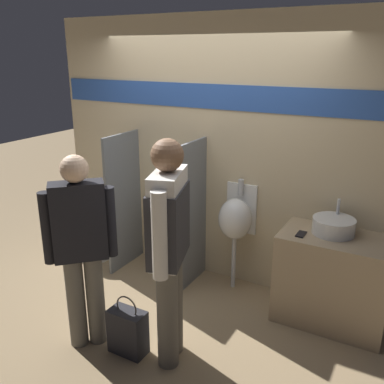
# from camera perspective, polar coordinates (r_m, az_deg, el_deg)

# --- Properties ---
(ground_plane) EXTENTS (16.00, 16.00, 0.00)m
(ground_plane) POSITION_cam_1_polar(r_m,az_deg,el_deg) (4.44, -1.11, -13.59)
(ground_plane) COLOR #997F5B
(display_wall) EXTENTS (3.77, 0.07, 2.70)m
(display_wall) POSITION_cam_1_polar(r_m,az_deg,el_deg) (4.41, 2.75, 5.35)
(display_wall) COLOR beige
(display_wall) RESTS_ON ground_plane
(sink_counter) EXTENTS (0.94, 0.56, 0.83)m
(sink_counter) POSITION_cam_1_polar(r_m,az_deg,el_deg) (4.07, 18.21, -11.04)
(sink_counter) COLOR tan
(sink_counter) RESTS_ON ground_plane
(sink_basin) EXTENTS (0.36, 0.36, 0.28)m
(sink_basin) POSITION_cam_1_polar(r_m,az_deg,el_deg) (3.92, 18.36, -4.31)
(sink_basin) COLOR white
(sink_basin) RESTS_ON sink_counter
(cell_phone) EXTENTS (0.07, 0.14, 0.01)m
(cell_phone) POSITION_cam_1_polar(r_m,az_deg,el_deg) (3.84, 14.34, -5.47)
(cell_phone) COLOR black
(cell_phone) RESTS_ON sink_counter
(divider_near_counter) EXTENTS (0.03, 0.59, 1.52)m
(divider_near_counter) POSITION_cam_1_polar(r_m,az_deg,el_deg) (4.80, -9.07, -1.26)
(divider_near_counter) COLOR slate
(divider_near_counter) RESTS_ON ground_plane
(divider_mid) EXTENTS (0.03, 0.59, 1.52)m
(divider_mid) POSITION_cam_1_polar(r_m,az_deg,el_deg) (4.34, -0.10, -3.14)
(divider_mid) COLOR slate
(divider_mid) RESTS_ON ground_plane
(urinal_near_counter) EXTENTS (0.34, 0.33, 1.14)m
(urinal_near_counter) POSITION_cam_1_polar(r_m,az_deg,el_deg) (4.67, -3.85, -1.65)
(urinal_near_counter) COLOR silver
(urinal_near_counter) RESTS_ON ground_plane
(urinal_far) EXTENTS (0.34, 0.33, 1.14)m
(urinal_far) POSITION_cam_1_polar(r_m,az_deg,el_deg) (4.28, 5.84, -3.56)
(urinal_far) COLOR silver
(urinal_far) RESTS_ON ground_plane
(toilet) EXTENTS (0.40, 0.56, 0.89)m
(toilet) POSITION_cam_1_polar(r_m,az_deg,el_deg) (5.21, -12.67, -5.25)
(toilet) COLOR white
(toilet) RESTS_ON ground_plane
(person_in_vest) EXTENTS (0.36, 0.59, 1.78)m
(person_in_vest) POSITION_cam_1_polar(r_m,az_deg,el_deg) (3.16, -3.11, -6.26)
(person_in_vest) COLOR #666056
(person_in_vest) RESTS_ON ground_plane
(person_with_lanyard) EXTENTS (0.43, 0.43, 1.62)m
(person_with_lanyard) POSITION_cam_1_polar(r_m,az_deg,el_deg) (3.49, -14.58, -6.87)
(person_with_lanyard) COLOR #666056
(person_with_lanyard) RESTS_ON ground_plane
(shopping_bag) EXTENTS (0.31, 0.17, 0.52)m
(shopping_bag) POSITION_cam_1_polar(r_m,az_deg,el_deg) (3.66, -8.56, -17.89)
(shopping_bag) COLOR #232328
(shopping_bag) RESTS_ON ground_plane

